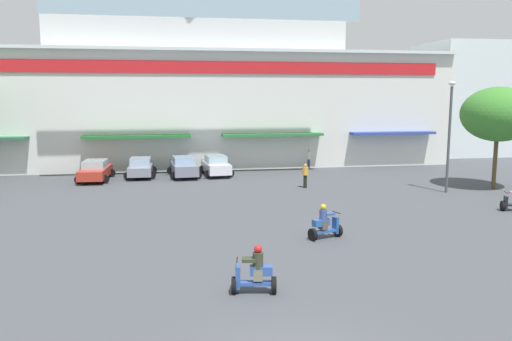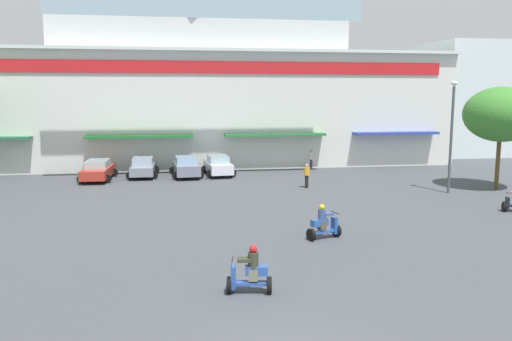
% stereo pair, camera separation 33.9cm
% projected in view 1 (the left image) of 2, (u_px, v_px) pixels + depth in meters
% --- Properties ---
extents(ground_plane, '(128.00, 128.00, 0.00)m').
position_uv_depth(ground_plane, '(229.00, 224.00, 23.86)').
color(ground_plane, '#44484E').
extents(colonial_building, '(42.08, 19.00, 20.67)m').
position_uv_depth(colonial_building, '(197.00, 64.00, 45.91)').
color(colonial_building, silver).
rests_on(colonial_building, ground).
extents(flank_building_right, '(12.08, 8.43, 11.01)m').
position_uv_depth(flank_building_right, '(480.00, 99.00, 51.99)').
color(flank_building_right, silver).
rests_on(flank_building_right, ground).
extents(plaza_tree_1, '(4.47, 4.86, 6.48)m').
position_uv_depth(plaza_tree_1, '(498.00, 114.00, 32.08)').
color(plaza_tree_1, brown).
rests_on(plaza_tree_1, ground).
extents(parked_car_0, '(2.44, 4.53, 1.42)m').
position_uv_depth(parked_car_0, '(95.00, 170.00, 35.75)').
color(parked_car_0, '#B03224').
rests_on(parked_car_0, ground).
extents(parked_car_1, '(2.27, 4.09, 1.43)m').
position_uv_depth(parked_car_1, '(141.00, 167.00, 37.28)').
color(parked_car_1, gray).
rests_on(parked_car_1, ground).
extents(parked_car_2, '(2.50, 4.38, 1.47)m').
position_uv_depth(parked_car_2, '(184.00, 167.00, 37.37)').
color(parked_car_2, slate).
rests_on(parked_car_2, ground).
extents(parked_car_3, '(2.46, 4.08, 1.50)m').
position_uv_depth(parked_car_3, '(216.00, 165.00, 37.97)').
color(parked_car_3, white).
rests_on(parked_car_3, ground).
extents(scooter_rider_2, '(1.43, 0.74, 1.53)m').
position_uv_depth(scooter_rider_2, '(255.00, 273.00, 15.48)').
color(scooter_rider_2, black).
rests_on(scooter_rider_2, ground).
extents(scooter_rider_3, '(1.56, 0.99, 1.50)m').
position_uv_depth(scooter_rider_3, '(325.00, 224.00, 21.36)').
color(scooter_rider_3, black).
rests_on(scooter_rider_3, ground).
extents(pedestrian_0, '(0.47, 0.47, 1.65)m').
position_uv_depth(pedestrian_0, '(309.00, 158.00, 40.89)').
color(pedestrian_0, '#2F3253').
rests_on(pedestrian_0, ground).
extents(pedestrian_1, '(0.40, 0.40, 1.58)m').
position_uv_depth(pedestrian_1, '(305.00, 174.00, 32.91)').
color(pedestrian_1, black).
rests_on(pedestrian_1, ground).
extents(streetlamp_near, '(0.40, 0.40, 6.80)m').
position_uv_depth(streetlamp_near, '(450.00, 128.00, 30.91)').
color(streetlamp_near, '#474C51').
rests_on(streetlamp_near, ground).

